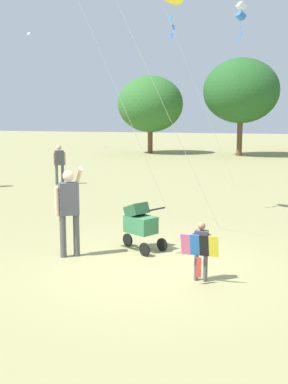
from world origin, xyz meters
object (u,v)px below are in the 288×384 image
at_px(kite_green_novelty, 241,13).
at_px(stroller, 140,222).
at_px(person_adult_flyer, 69,205).
at_px(kite_orange_delta, 171,1).
at_px(child_with_butterfly_kite, 201,247).
at_px(person_couple_left, 59,161).

bearing_deg(kite_green_novelty, stroller, -97.67).
bearing_deg(person_adult_flyer, stroller, 33.63).
distance_m(stroller, kite_green_novelty, 11.33).
relative_size(stroller, kite_orange_delta, 0.18).
height_order(child_with_butterfly_kite, kite_orange_delta, kite_orange_delta).
bearing_deg(person_adult_flyer, kite_green_novelty, 76.21).
distance_m(person_adult_flyer, kite_green_novelty, 12.02).
distance_m(child_with_butterfly_kite, kite_orange_delta, 7.48).
bearing_deg(child_with_butterfly_kite, person_couple_left, 126.37).
xyz_separation_m(kite_orange_delta, person_couple_left, (-5.60, 4.74, -4.90)).
distance_m(person_adult_flyer, kite_orange_delta, 6.55).
bearing_deg(kite_green_novelty, person_couple_left, -169.57).
relative_size(child_with_butterfly_kite, stroller, 0.97).
bearing_deg(person_adult_flyer, person_couple_left, 116.12).
bearing_deg(kite_green_novelty, kite_orange_delta, -102.99).
distance_m(stroller, person_couple_left, 10.02).
relative_size(kite_orange_delta, kite_green_novelty, 0.87).
bearing_deg(stroller, child_with_butterfly_kite, -46.20).
relative_size(person_adult_flyer, person_couple_left, 1.15).
xyz_separation_m(kite_orange_delta, kite_green_novelty, (1.39, 6.03, 0.76)).
height_order(person_adult_flyer, person_couple_left, person_adult_flyer).
height_order(person_adult_flyer, kite_green_novelty, kite_green_novelty).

